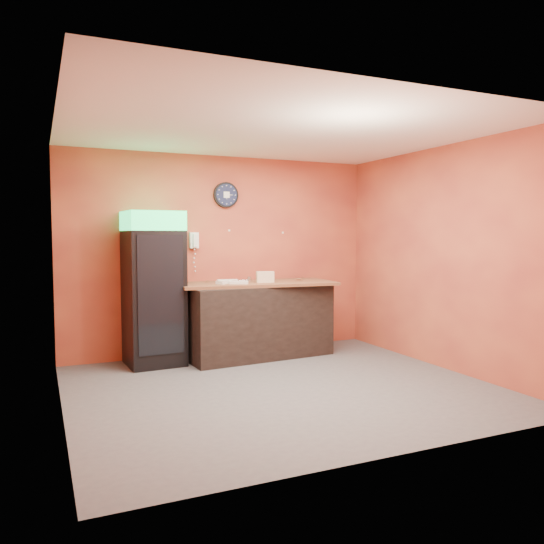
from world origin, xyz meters
TOP-DOWN VIEW (x-y plane):
  - floor at (0.00, 0.00)m, footprint 4.50×4.50m
  - back_wall at (0.00, 2.00)m, footprint 4.50×0.02m
  - left_wall at (-2.25, 0.00)m, footprint 0.02×4.00m
  - right_wall at (2.25, 0.00)m, footprint 0.02×4.00m
  - ceiling at (0.00, 0.00)m, footprint 4.50×4.00m
  - beverage_cooler at (-1.06, 1.61)m, footprint 0.73×0.75m
  - prep_counter at (0.34, 1.56)m, footprint 2.05×1.03m
  - wall_clock at (0.05, 1.97)m, footprint 0.36×0.06m
  - wall_phone at (-0.43, 1.95)m, footprint 0.12×0.10m
  - butcher_paper at (0.34, 1.56)m, footprint 2.21×1.09m
  - sub_roll_stack at (0.41, 1.42)m, footprint 0.25×0.11m
  - wrapped_sandwich_left at (-0.12, 1.50)m, footprint 0.32×0.26m
  - wrapped_sandwich_mid at (0.02, 1.38)m, footprint 0.27×0.19m
  - wrapped_sandwich_right at (-0.05, 1.66)m, footprint 0.29×0.15m
  - kitchen_tool at (0.31, 1.74)m, footprint 0.06×0.06m

SIDE VIEW (x-z plane):
  - floor at x=0.00m, z-range 0.00..0.00m
  - prep_counter at x=0.34m, z-range 0.00..0.99m
  - beverage_cooler at x=-1.06m, z-range -0.02..1.96m
  - butcher_paper at x=0.34m, z-range 0.99..1.03m
  - wrapped_sandwich_mid at x=0.02m, z-range 1.03..1.07m
  - wrapped_sandwich_right at x=-0.05m, z-range 1.03..1.07m
  - wrapped_sandwich_left at x=-0.12m, z-range 1.03..1.08m
  - kitchen_tool at x=0.31m, z-range 1.03..1.10m
  - sub_roll_stack at x=0.41m, z-range 1.03..1.19m
  - back_wall at x=0.00m, z-range 0.00..2.80m
  - left_wall at x=-2.25m, z-range 0.00..2.80m
  - right_wall at x=2.25m, z-range 0.00..2.80m
  - wall_phone at x=-0.43m, z-range 1.50..1.72m
  - wall_clock at x=0.05m, z-range 2.07..2.43m
  - ceiling at x=0.00m, z-range 2.79..2.81m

